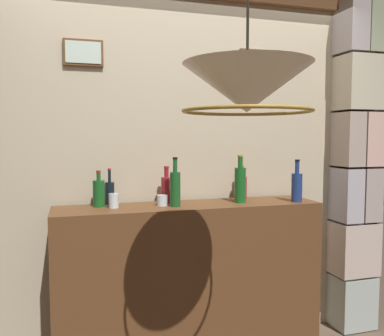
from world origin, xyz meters
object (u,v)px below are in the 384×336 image
liquor_bottle_amaro (99,193)px  liquor_bottle_rye (240,184)px  liquor_bottle_brandy (110,192)px  glass_tumbler_rocks (114,201)px  pendant_lamp (247,90)px  liquor_bottle_whiskey (242,187)px  liquor_bottle_port (297,186)px  glass_tumbler_highball (162,200)px  liquor_bottle_gin (175,188)px  liquor_bottle_mezcal (167,189)px

liquor_bottle_amaro → liquor_bottle_rye: bearing=-6.2°
liquor_bottle_brandy → glass_tumbler_rocks: size_ratio=2.64×
glass_tumbler_rocks → pendant_lamp: (0.47, -1.00, 0.61)m
liquor_bottle_whiskey → pendant_lamp: size_ratio=0.42×
glass_tumbler_rocks → liquor_bottle_port: bearing=-5.3°
liquor_bottle_port → liquor_bottle_amaro: bearing=172.0°
liquor_bottle_port → glass_tumbler_highball: bearing=173.4°
liquor_bottle_gin → liquor_bottle_port: size_ratio=1.09×
liquor_bottle_whiskey → liquor_bottle_port: bearing=-36.4°
liquor_bottle_whiskey → liquor_bottle_amaro: bearing=-177.6°
liquor_bottle_whiskey → liquor_bottle_rye: 0.17m
liquor_bottle_rye → glass_tumbler_highball: bearing=177.5°
liquor_bottle_whiskey → liquor_bottle_brandy: bearing=179.0°
glass_tumbler_rocks → liquor_bottle_rye: bearing=-2.0°
liquor_bottle_mezcal → glass_tumbler_highball: size_ratio=3.58×
liquor_bottle_amaro → pendant_lamp: size_ratio=0.40×
liquor_bottle_whiskey → liquor_bottle_gin: bearing=-162.3°
liquor_bottle_brandy → glass_tumbler_highball: liquor_bottle_brandy is taller
liquor_bottle_amaro → liquor_bottle_port: bearing=-8.0°
liquor_bottle_rye → liquor_bottle_mezcal: liquor_bottle_rye is taller
liquor_bottle_rye → liquor_bottle_gin: bearing=-176.5°
liquor_bottle_brandy → liquor_bottle_gin: bearing=-25.3°
glass_tumbler_highball → liquor_bottle_amaro: bearing=168.9°
liquor_bottle_gin → glass_tumbler_rocks: (-0.39, 0.06, -0.08)m
liquor_bottle_port → liquor_bottle_amaro: liquor_bottle_port is taller
liquor_bottle_port → glass_tumbler_highball: (-0.94, 0.11, -0.08)m
liquor_bottle_whiskey → liquor_bottle_brandy: (-0.95, 0.02, -0.01)m
glass_tumbler_rocks → pendant_lamp: size_ratio=0.16×
liquor_bottle_mezcal → liquor_bottle_whiskey: bearing=1.6°
glass_tumbler_highball → pendant_lamp: size_ratio=0.12×
liquor_bottle_whiskey → glass_tumbler_highball: size_ratio=3.54×
liquor_bottle_port → glass_tumbler_rocks: bearing=174.7°
liquor_bottle_amaro → glass_tumbler_highball: liquor_bottle_amaro is taller
liquor_bottle_rye → liquor_bottle_mezcal: (-0.49, 0.13, -0.03)m
liquor_bottle_port → liquor_bottle_rye: bearing=167.8°
liquor_bottle_mezcal → glass_tumbler_highball: (-0.05, -0.11, -0.06)m
liquor_bottle_gin → pendant_lamp: (0.08, -0.94, 0.53)m
glass_tumbler_highball → pendant_lamp: bearing=-81.1°
liquor_bottle_brandy → liquor_bottle_mezcal: bearing=-4.7°
glass_tumbler_rocks → liquor_bottle_amaro: bearing=140.2°
liquor_bottle_rye → pendant_lamp: size_ratio=0.56×
liquor_bottle_whiskey → liquor_bottle_mezcal: bearing=-178.4°
liquor_bottle_whiskey → glass_tumbler_highball: liquor_bottle_whiskey is taller
liquor_bottle_port → liquor_bottle_rye: size_ratio=0.90×
glass_tumbler_rocks → pendant_lamp: bearing=-64.7°
liquor_bottle_rye → glass_tumbler_rocks: (-0.86, 0.03, -0.09)m
liquor_bottle_whiskey → glass_tumbler_highball: (-0.62, -0.12, -0.06)m
liquor_bottle_rye → glass_tumbler_highball: (-0.55, 0.02, -0.10)m
liquor_bottle_mezcal → pendant_lamp: 1.24m
liquor_bottle_mezcal → glass_tumbler_rocks: (-0.37, -0.10, -0.05)m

